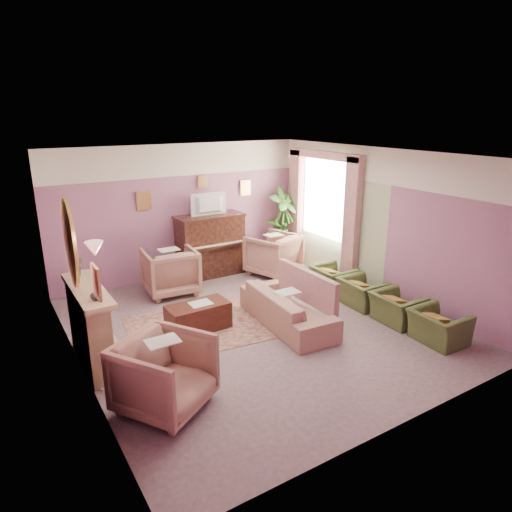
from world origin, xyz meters
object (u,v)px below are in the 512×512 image
floral_armchair_left (170,269)px  olive_chair_a (439,322)px  olive_chair_b (397,304)px  olive_chair_c (362,288)px  piano (210,246)px  floral_armchair_front (165,371)px  television (210,203)px  side_table (278,248)px  sofa (287,301)px  coffee_table (198,317)px  floral_armchair_right (273,252)px  olive_chair_d (333,275)px

floral_armchair_left → olive_chair_a: 4.92m
olive_chair_b → olive_chair_c: size_ratio=1.00×
piano → floral_armchair_front: bearing=-122.9°
piano → olive_chair_a: bearing=-71.0°
television → side_table: television is taller
olive_chair_a → olive_chair_c: 1.64m
sofa → floral_armchair_left: bearing=115.9°
television → floral_armchair_left: television is taller
coffee_table → olive_chair_b: (2.96, -1.52, 0.12)m
side_table → television: bearing=179.2°
sofa → olive_chair_c: size_ratio=2.57×
sofa → floral_armchair_right: bearing=61.5°
coffee_table → olive_chair_a: (2.96, -2.34, 0.12)m
television → olive_chair_d: size_ratio=1.02×
side_table → floral_armchair_right: bearing=-130.8°
floral_armchair_left → side_table: bearing=9.4°
olive_chair_c → olive_chair_d: size_ratio=1.00×
floral_armchair_left → sofa: bearing=-64.1°
piano → side_table: bearing=-2.5°
floral_armchair_right → sofa: bearing=-118.5°
sofa → side_table: 3.29m
floral_armchair_left → floral_armchair_front: 3.71m
television → sofa: (-0.02, -2.83, -1.19)m
coffee_table → olive_chair_c: olive_chair_c is taller
floral_armchair_front → olive_chair_c: bearing=13.3°
olive_chair_b → olive_chair_c: same height
floral_armchair_front → olive_chair_d: (4.17, 1.80, -0.16)m
piano → television: bearing=-90.0°
television → olive_chair_d: 2.93m
piano → side_table: piano is taller
coffee_table → olive_chair_a: size_ratio=1.27×
floral_armchair_left → olive_chair_d: 3.19m
floral_armchair_right → olive_chair_d: floral_armchair_right is taller
coffee_table → sofa: (1.35, -0.59, 0.18)m
sofa → olive_chair_a: size_ratio=2.57×
television → floral_armchair_right: (1.17, -0.65, -1.10)m
olive_chair_b → olive_chair_a: bearing=-90.0°
coffee_table → sofa: sofa is taller
olive_chair_b → television: bearing=113.0°
television → floral_armchair_left: bearing=-156.7°
coffee_table → olive_chair_b: olive_chair_b is taller
floral_armchair_front → olive_chair_b: bearing=2.2°
piano → sofa: size_ratio=0.69×
olive_chair_a → olive_chair_d: 2.46m
floral_armchair_left → olive_chair_a: floral_armchair_left is taller
piano → coffee_table: (-1.37, -2.29, -0.43)m
television → olive_chair_a: (1.60, -4.57, -1.26)m
coffee_table → floral_armchair_right: size_ratio=1.00×
floral_armchair_front → olive_chair_b: 4.17m
piano → coffee_table: 2.70m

